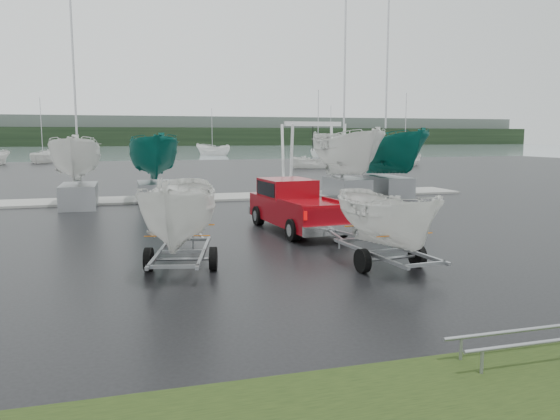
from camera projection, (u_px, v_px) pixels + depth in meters
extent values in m
plane|color=black|center=(259.00, 245.00, 16.80)|extent=(120.00, 120.00, 0.00)
plane|color=gray|center=(141.00, 152.00, 111.91)|extent=(300.00, 300.00, 0.00)
cube|color=#9A9994|center=(200.00, 198.00, 29.15)|extent=(30.00, 3.00, 0.12)
cube|color=black|center=(132.00, 137.00, 178.08)|extent=(300.00, 8.00, 6.00)
cube|color=#4C5651|center=(132.00, 131.00, 185.41)|extent=(300.00, 6.00, 10.00)
cube|color=maroon|center=(297.00, 211.00, 19.23)|extent=(2.23, 5.36, 0.86)
cube|color=maroon|center=(287.00, 189.00, 20.02)|extent=(1.84, 2.21, 0.77)
cube|color=black|center=(287.00, 188.00, 20.01)|extent=(1.84, 1.98, 0.50)
cube|color=silver|center=(330.00, 230.00, 16.81)|extent=(1.83, 0.31, 0.32)
cylinder|color=black|center=(258.00, 216.00, 20.56)|extent=(0.33, 0.74, 0.72)
cylinder|color=black|center=(300.00, 213.00, 21.17)|extent=(0.33, 0.74, 0.72)
cylinder|color=black|center=(293.00, 230.00, 17.39)|extent=(0.33, 0.74, 0.72)
cylinder|color=black|center=(341.00, 227.00, 18.00)|extent=(0.33, 0.74, 0.72)
cube|color=gray|center=(367.00, 252.00, 13.65)|extent=(0.38, 3.59, 0.08)
cube|color=gray|center=(405.00, 249.00, 14.05)|extent=(0.38, 3.59, 0.08)
cylinder|color=gray|center=(390.00, 258.00, 13.68)|extent=(1.60, 0.21, 0.08)
cylinder|color=black|center=(362.00, 261.00, 13.40)|extent=(0.23, 0.61, 0.60)
cylinder|color=black|center=(417.00, 256.00, 13.97)|extent=(0.23, 0.61, 0.60)
imported|color=silver|center=(389.00, 170.00, 13.57)|extent=(1.64, 1.68, 4.03)
cube|color=orange|center=(371.00, 225.00, 14.51)|extent=(1.55, 0.17, 0.03)
cube|color=orange|center=(405.00, 235.00, 13.04)|extent=(1.55, 0.17, 0.03)
cube|color=gray|center=(160.00, 252.00, 13.73)|extent=(0.90, 3.52, 0.08)
cube|color=gray|center=(204.00, 251.00, 13.78)|extent=(0.90, 3.52, 0.08)
cylinder|color=gray|center=(181.00, 259.00, 13.58)|extent=(1.58, 0.44, 0.08)
cylinder|color=black|center=(149.00, 260.00, 13.54)|extent=(0.31, 0.63, 0.60)
cylinder|color=black|center=(213.00, 259.00, 13.62)|extent=(0.31, 0.63, 0.60)
imported|color=silver|center=(180.00, 155.00, 13.43)|extent=(2.17, 2.20, 4.77)
cube|color=orange|center=(185.00, 225.00, 14.47)|extent=(1.52, 0.40, 0.03)
cube|color=orange|center=(177.00, 236.00, 12.89)|extent=(1.52, 0.40, 0.03)
cylinder|color=silver|center=(291.00, 161.00, 29.48)|extent=(0.16, 0.58, 3.99)
cylinder|color=silver|center=(283.00, 160.00, 31.00)|extent=(0.16, 0.58, 3.99)
cylinder|color=silver|center=(343.00, 160.00, 30.31)|extent=(0.16, 0.58, 3.99)
cylinder|color=silver|center=(332.00, 159.00, 31.84)|extent=(0.16, 0.58, 3.99)
cube|color=silver|center=(313.00, 124.00, 30.39)|extent=(3.30, 0.25, 0.25)
cube|color=gray|center=(79.00, 196.00, 25.54)|extent=(1.60, 3.20, 1.10)
imported|color=silver|center=(75.00, 120.00, 25.06)|extent=(2.23, 2.29, 5.94)
cylinder|color=#B2B2B7|center=(73.00, 58.00, 25.15)|extent=(0.10, 0.10, 7.00)
cube|color=gray|center=(155.00, 193.00, 26.70)|extent=(1.60, 3.20, 1.10)
imported|color=#0D5B50|center=(153.00, 118.00, 26.20)|extent=(2.32, 2.38, 6.17)
cube|color=gray|center=(347.00, 188.00, 29.29)|extent=(1.60, 3.20, 1.10)
imported|color=silver|center=(348.00, 113.00, 28.75)|extent=(2.60, 2.66, 6.90)
cylinder|color=#B2B2B7|center=(345.00, 61.00, 28.86)|extent=(0.10, 0.10, 7.00)
cube|color=gray|center=(388.00, 186.00, 30.31)|extent=(1.60, 3.20, 1.10)
imported|color=#0D5B50|center=(390.00, 114.00, 29.77)|extent=(2.58, 2.65, 6.85)
cylinder|color=#B2B2B7|center=(387.00, 64.00, 29.88)|extent=(0.10, 0.10, 7.00)
imported|color=silver|center=(43.00, 163.00, 68.04)|extent=(2.76, 2.81, 6.37)
cylinder|color=#B2B2B7|center=(42.00, 130.00, 67.50)|extent=(0.08, 0.08, 8.00)
imported|color=silver|center=(318.00, 168.00, 56.88)|extent=(2.37, 2.32, 5.76)
cylinder|color=#B2B2B7|center=(318.00, 129.00, 56.33)|extent=(0.08, 0.08, 8.00)
imported|color=silver|center=(330.00, 157.00, 85.56)|extent=(3.07, 3.03, 6.31)
cylinder|color=#B2B2B7|center=(331.00, 131.00, 85.02)|extent=(0.08, 0.08, 8.00)
imported|color=silver|center=(212.00, 155.00, 94.20)|extent=(4.25, 4.28, 8.17)
cylinder|color=#B2B2B7|center=(212.00, 132.00, 93.66)|extent=(0.08, 0.08, 8.00)
imported|color=silver|center=(404.00, 166.00, 60.91)|extent=(3.40, 3.38, 6.40)
cylinder|color=#B2B2B7|center=(405.00, 130.00, 60.37)|extent=(0.08, 0.08, 8.00)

